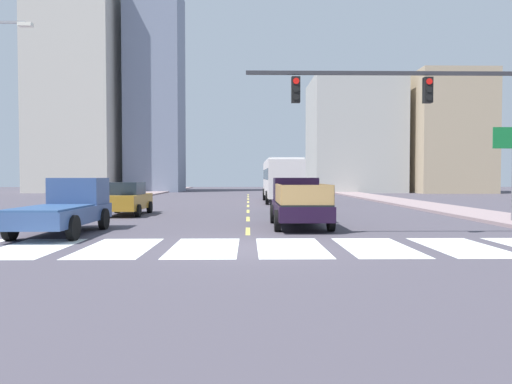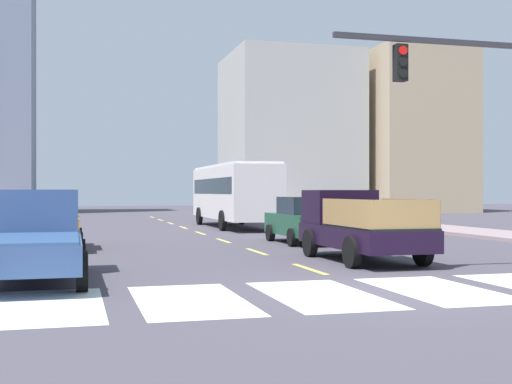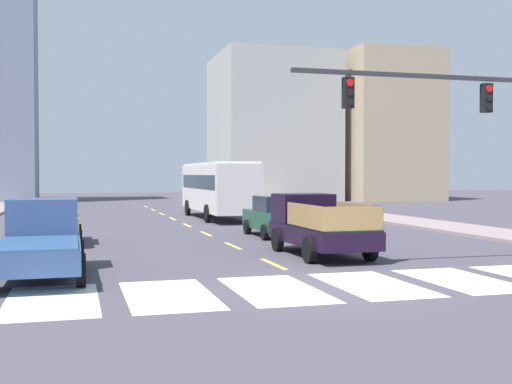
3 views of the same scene
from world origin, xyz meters
The scene contains 21 objects.
ground_plane centered at (0.00, 0.00, 0.00)m, with size 160.00×160.00×0.00m, color #46414B.
sidewalk_right centered at (11.85, 18.00, 0.07)m, with size 3.27×110.00×0.15m, color gray.
crosswalk_stripe_1 centered at (-6.08, 0.00, 0.00)m, with size 1.89×3.81×0.01m, color white.
crosswalk_stripe_2 centered at (-3.65, 0.00, 0.00)m, with size 1.89×3.81×0.01m, color white.
crosswalk_stripe_3 centered at (-1.22, 0.00, 0.00)m, with size 1.89×3.81×0.01m, color white.
crosswalk_stripe_4 centered at (1.22, 0.00, 0.00)m, with size 1.89×3.81×0.01m, color white.
lane_dash_0 centered at (0.00, 4.00, 0.00)m, with size 0.16×2.40×0.01m, color #D6C451.
lane_dash_1 centered at (0.00, 9.00, 0.00)m, with size 0.16×2.40×0.01m, color #D6C451.
lane_dash_2 centered at (0.00, 14.00, 0.00)m, with size 0.16×2.40×0.01m, color #D6C451.
lane_dash_3 centered at (0.00, 19.00, 0.00)m, with size 0.16×2.40×0.01m, color #D6C451.
lane_dash_4 centered at (0.00, 24.00, 0.00)m, with size 0.16×2.40×0.01m, color #D6C451.
lane_dash_5 centered at (0.00, 29.00, 0.00)m, with size 0.16×2.40×0.01m, color #D6C451.
lane_dash_6 centered at (0.00, 34.00, 0.00)m, with size 0.16×2.40×0.01m, color #D6C451.
lane_dash_7 centered at (0.00, 39.00, 0.00)m, with size 0.16×2.40×0.01m, color #D6C451.
pickup_stakebed centered at (2.06, 5.87, 0.94)m, with size 2.18×5.20×1.96m.
pickup_dark centered at (-6.45, 3.61, 0.92)m, with size 2.18×5.20×1.96m.
city_bus centered at (2.62, 23.45, 1.95)m, with size 2.72×10.80×3.32m.
sedan_near_right centered at (2.62, 11.94, 0.86)m, with size 2.02×4.40×1.72m.
sedan_far centered at (-6.36, 11.45, 0.86)m, with size 2.02×4.40×1.72m.
block_mid_right centered at (14.05, 49.42, 7.39)m, with size 11.40×11.23×14.79m, color #ADABA5.
block_low_left centered at (25.22, 45.16, 7.51)m, with size 9.17×7.19×15.01m, color tan.
Camera 2 is at (-5.62, -11.84, 1.92)m, focal length 47.64 mm.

